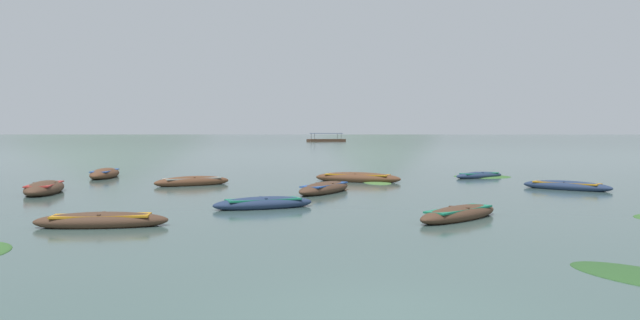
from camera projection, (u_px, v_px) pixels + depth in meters
name	position (u px, v px, depth m)	size (l,w,h in m)	color
ground_plane	(335.00, 134.00, 1506.14)	(6000.00, 6000.00, 0.00)	#425B56
mountain_1	(111.00, 104.00, 2571.42)	(966.12, 966.12, 247.03)	#56665B
mountain_2	(378.00, 106.00, 2608.25)	(597.55, 597.55, 235.11)	#56665B
rowboat_0	(101.00, 221.00, 15.71)	(3.45, 1.44, 0.47)	#4C3323
rowboat_1	(357.00, 178.00, 30.19)	(4.50, 2.62, 0.59)	brown
rowboat_2	(325.00, 188.00, 24.76)	(2.66, 4.14, 0.53)	#4C3323
rowboat_3	(479.00, 175.00, 32.86)	(3.17, 2.44, 0.40)	navy
rowboat_4	(263.00, 204.00, 19.59)	(3.39, 2.23, 0.46)	navy
rowboat_5	(192.00, 182.00, 28.16)	(3.52, 2.83, 0.53)	brown
rowboat_6	(566.00, 186.00, 26.03)	(3.46, 3.16, 0.47)	navy
rowboat_7	(459.00, 214.00, 17.06)	(3.07, 3.26, 0.47)	#4C3323
rowboat_8	(105.00, 174.00, 33.07)	(1.70, 4.27, 0.63)	brown
rowboat_9	(45.00, 188.00, 24.51)	(2.10, 4.13, 0.60)	#4C3323
ferry_0	(326.00, 140.00, 170.44)	(10.92, 7.13, 2.54)	#4C3323
weed_patch_3	(375.00, 182.00, 29.92)	(3.16, 1.35, 0.14)	#477033
weed_patch_5	(482.00, 177.00, 33.71)	(3.08, 2.78, 0.14)	#38662D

